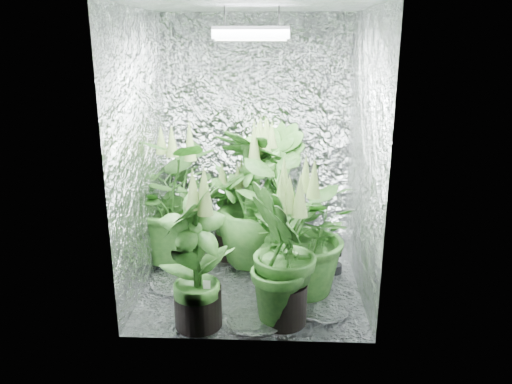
{
  "coord_description": "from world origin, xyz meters",
  "views": [
    {
      "loc": [
        0.18,
        -3.48,
        1.81
      ],
      "look_at": [
        0.03,
        0.0,
        0.72
      ],
      "focal_mm": 35.0,
      "sensor_mm": 36.0,
      "label": 1
    }
  ],
  "objects_px": {
    "plant_b": "(229,214)",
    "plant_f": "(196,257)",
    "plant_c": "(274,191)",
    "plant_g": "(284,256)",
    "plant_a": "(175,198)",
    "circulation_fan": "(331,257)",
    "plant_e": "(299,233)",
    "grow_lamp": "(252,33)",
    "plant_d": "(254,200)"
  },
  "relations": [
    {
      "from": "plant_a",
      "to": "plant_b",
      "type": "relative_size",
      "value": 1.37
    },
    {
      "from": "grow_lamp",
      "to": "plant_a",
      "type": "height_order",
      "value": "grow_lamp"
    },
    {
      "from": "plant_a",
      "to": "grow_lamp",
      "type": "bearing_deg",
      "value": -27.07
    },
    {
      "from": "circulation_fan",
      "to": "plant_b",
      "type": "bearing_deg",
      "value": 155.44
    },
    {
      "from": "circulation_fan",
      "to": "plant_g",
      "type": "bearing_deg",
      "value": -125.23
    },
    {
      "from": "grow_lamp",
      "to": "plant_e",
      "type": "height_order",
      "value": "grow_lamp"
    },
    {
      "from": "plant_a",
      "to": "plant_b",
      "type": "xyz_separation_m",
      "value": [
        0.43,
        0.09,
        -0.16
      ]
    },
    {
      "from": "plant_d",
      "to": "plant_f",
      "type": "distance_m",
      "value": 0.98
    },
    {
      "from": "plant_a",
      "to": "plant_d",
      "type": "height_order",
      "value": "plant_d"
    },
    {
      "from": "plant_c",
      "to": "plant_g",
      "type": "xyz_separation_m",
      "value": [
        0.07,
        -1.15,
        -0.08
      ]
    },
    {
      "from": "grow_lamp",
      "to": "plant_d",
      "type": "height_order",
      "value": "grow_lamp"
    },
    {
      "from": "plant_b",
      "to": "plant_e",
      "type": "xyz_separation_m",
      "value": [
        0.55,
        -0.66,
        0.11
      ]
    },
    {
      "from": "plant_e",
      "to": "plant_f",
      "type": "xyz_separation_m",
      "value": [
        -0.66,
        -0.39,
        -0.01
      ]
    },
    {
      "from": "plant_c",
      "to": "plant_b",
      "type": "bearing_deg",
      "value": -155.86
    },
    {
      "from": "plant_e",
      "to": "plant_f",
      "type": "relative_size",
      "value": 0.98
    },
    {
      "from": "plant_b",
      "to": "plant_e",
      "type": "height_order",
      "value": "plant_e"
    },
    {
      "from": "plant_e",
      "to": "circulation_fan",
      "type": "distance_m",
      "value": 0.61
    },
    {
      "from": "grow_lamp",
      "to": "plant_d",
      "type": "xyz_separation_m",
      "value": [
        0.0,
        0.29,
        -1.26
      ]
    },
    {
      "from": "plant_g",
      "to": "plant_b",
      "type": "bearing_deg",
      "value": 114.02
    },
    {
      "from": "plant_e",
      "to": "plant_g",
      "type": "relative_size",
      "value": 1.0
    },
    {
      "from": "plant_a",
      "to": "plant_d",
      "type": "xyz_separation_m",
      "value": [
        0.64,
        -0.04,
        0.01
      ]
    },
    {
      "from": "plant_c",
      "to": "plant_d",
      "type": "height_order",
      "value": "plant_d"
    },
    {
      "from": "plant_e",
      "to": "plant_g",
      "type": "distance_m",
      "value": 0.35
    },
    {
      "from": "plant_b",
      "to": "plant_c",
      "type": "xyz_separation_m",
      "value": [
        0.37,
        0.17,
        0.16
      ]
    },
    {
      "from": "plant_a",
      "to": "circulation_fan",
      "type": "bearing_deg",
      "value": -7.67
    },
    {
      "from": "plant_a",
      "to": "plant_g",
      "type": "relative_size",
      "value": 1.12
    },
    {
      "from": "plant_b",
      "to": "plant_c",
      "type": "distance_m",
      "value": 0.44
    },
    {
      "from": "grow_lamp",
      "to": "plant_b",
      "type": "height_order",
      "value": "grow_lamp"
    },
    {
      "from": "plant_f",
      "to": "circulation_fan",
      "type": "distance_m",
      "value": 1.28
    },
    {
      "from": "plant_b",
      "to": "plant_f",
      "type": "xyz_separation_m",
      "value": [
        -0.11,
        -1.05,
        0.1
      ]
    },
    {
      "from": "circulation_fan",
      "to": "plant_c",
      "type": "bearing_deg",
      "value": 130.07
    },
    {
      "from": "grow_lamp",
      "to": "plant_a",
      "type": "xyz_separation_m",
      "value": [
        -0.64,
        0.33,
        -1.27
      ]
    },
    {
      "from": "plant_a",
      "to": "circulation_fan",
      "type": "distance_m",
      "value": 1.33
    },
    {
      "from": "plant_g",
      "to": "plant_c",
      "type": "bearing_deg",
      "value": 93.56
    },
    {
      "from": "plant_b",
      "to": "plant_f",
      "type": "bearing_deg",
      "value": -95.86
    },
    {
      "from": "plant_d",
      "to": "plant_e",
      "type": "distance_m",
      "value": 0.64
    },
    {
      "from": "plant_a",
      "to": "plant_g",
      "type": "bearing_deg",
      "value": -46.06
    },
    {
      "from": "plant_e",
      "to": "plant_f",
      "type": "bearing_deg",
      "value": -149.19
    },
    {
      "from": "plant_b",
      "to": "plant_c",
      "type": "bearing_deg",
      "value": 24.14
    },
    {
      "from": "plant_b",
      "to": "plant_e",
      "type": "bearing_deg",
      "value": -50.0
    },
    {
      "from": "plant_d",
      "to": "plant_g",
      "type": "bearing_deg",
      "value": -75.16
    },
    {
      "from": "plant_c",
      "to": "circulation_fan",
      "type": "bearing_deg",
      "value": -42.56
    },
    {
      "from": "plant_a",
      "to": "plant_d",
      "type": "bearing_deg",
      "value": -3.61
    },
    {
      "from": "plant_a",
      "to": "plant_e",
      "type": "bearing_deg",
      "value": -30.24
    },
    {
      "from": "plant_b",
      "to": "plant_f",
      "type": "relative_size",
      "value": 0.8
    },
    {
      "from": "plant_a",
      "to": "circulation_fan",
      "type": "height_order",
      "value": "plant_a"
    },
    {
      "from": "circulation_fan",
      "to": "plant_f",
      "type": "bearing_deg",
      "value": -146.95
    },
    {
      "from": "plant_b",
      "to": "plant_e",
      "type": "distance_m",
      "value": 0.87
    },
    {
      "from": "plant_c",
      "to": "plant_d",
      "type": "relative_size",
      "value": 0.98
    },
    {
      "from": "plant_a",
      "to": "plant_c",
      "type": "relative_size",
      "value": 1.0
    }
  ]
}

